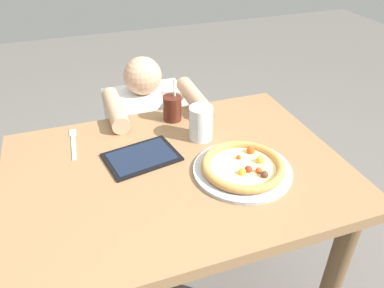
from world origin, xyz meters
TOP-DOWN VIEW (x-y plane):
  - dining_table at (0.00, 0.00)m, footprint 1.11×0.80m
  - pizza_near at (0.20, -0.09)m, footprint 0.32×0.32m
  - drink_cup_colored at (0.08, 0.31)m, footprint 0.07×0.07m
  - water_cup_clear at (0.14, 0.14)m, footprint 0.09×0.09m
  - fork at (-0.31, 0.27)m, footprint 0.03×0.20m
  - tablet at (-0.10, 0.09)m, footprint 0.27×0.21m
  - diner_seated at (0.04, 0.62)m, footprint 0.41×0.52m

SIDE VIEW (x-z plane):
  - diner_seated at x=0.04m, z-range -0.04..0.86m
  - dining_table at x=0.00m, z-range 0.25..1.00m
  - fork at x=-0.31m, z-range 0.75..0.75m
  - tablet at x=-0.10m, z-range 0.75..0.76m
  - pizza_near at x=0.20m, z-range 0.75..0.79m
  - drink_cup_colored at x=0.08m, z-range 0.71..0.89m
  - water_cup_clear at x=0.14m, z-range 0.75..0.88m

